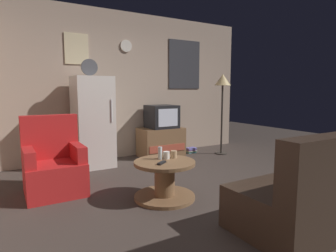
% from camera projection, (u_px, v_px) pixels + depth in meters
% --- Properties ---
extents(ground_plane, '(12.00, 12.00, 0.00)m').
position_uv_depth(ground_plane, '(203.00, 194.00, 3.51)').
color(ground_plane, '#3D332D').
extents(wall_with_art, '(5.20, 0.12, 2.72)m').
position_uv_depth(wall_with_art, '(127.00, 85.00, 5.44)').
color(wall_with_art, tan).
rests_on(wall_with_art, ground_plane).
extents(fridge, '(0.60, 0.62, 1.77)m').
position_uv_depth(fridge, '(93.00, 122.00, 4.73)').
color(fridge, silver).
rests_on(fridge, ground_plane).
extents(tv_stand, '(0.84, 0.53, 0.55)m').
position_uv_depth(tv_stand, '(161.00, 142.00, 5.54)').
color(tv_stand, brown).
rests_on(tv_stand, ground_plane).
extents(crt_tv, '(0.54, 0.51, 0.44)m').
position_uv_depth(crt_tv, '(162.00, 117.00, 5.49)').
color(crt_tv, black).
rests_on(crt_tv, tv_stand).
extents(standing_lamp, '(0.32, 0.32, 1.59)m').
position_uv_depth(standing_lamp, '(223.00, 86.00, 5.58)').
color(standing_lamp, '#332D28').
rests_on(standing_lamp, ground_plane).
extents(coffee_table, '(0.72, 0.72, 0.45)m').
position_uv_depth(coffee_table, '(165.00, 180.00, 3.35)').
color(coffee_table, brown).
rests_on(coffee_table, ground_plane).
extents(wine_glass, '(0.05, 0.05, 0.15)m').
position_uv_depth(wine_glass, '(160.00, 153.00, 3.40)').
color(wine_glass, silver).
rests_on(wine_glass, coffee_table).
extents(mug_ceramic_white, '(0.08, 0.08, 0.09)m').
position_uv_depth(mug_ceramic_white, '(166.00, 155.00, 3.42)').
color(mug_ceramic_white, silver).
rests_on(mug_ceramic_white, coffee_table).
extents(mug_ceramic_tan, '(0.08, 0.08, 0.09)m').
position_uv_depth(mug_ceramic_tan, '(174.00, 154.00, 3.47)').
color(mug_ceramic_tan, tan).
rests_on(mug_ceramic_tan, coffee_table).
extents(remote_control, '(0.15, 0.12, 0.02)m').
position_uv_depth(remote_control, '(162.00, 163.00, 3.20)').
color(remote_control, black).
rests_on(remote_control, coffee_table).
extents(armchair, '(0.68, 0.68, 0.96)m').
position_uv_depth(armchair, '(54.00, 166.00, 3.54)').
color(armchair, red).
rests_on(armchair, ground_plane).
extents(couch, '(1.70, 0.80, 0.92)m').
position_uv_depth(couch, '(322.00, 193.00, 2.68)').
color(couch, '#38281E').
rests_on(couch, ground_plane).
extents(book_stack, '(0.21, 0.15, 0.11)m').
position_uv_depth(book_stack, '(191.00, 150.00, 5.83)').
color(book_stack, '#58BAC1').
rests_on(book_stack, ground_plane).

